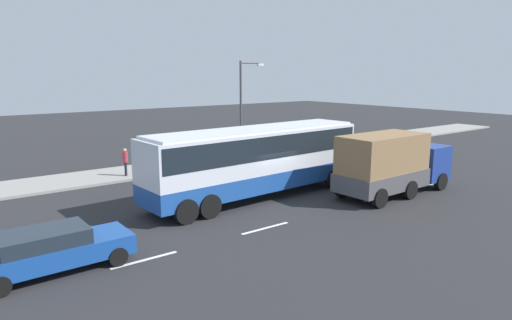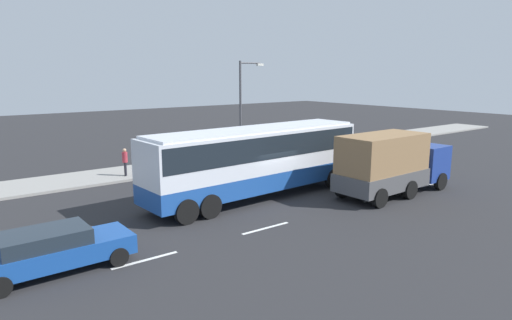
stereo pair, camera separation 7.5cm
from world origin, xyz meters
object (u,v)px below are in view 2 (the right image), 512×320
cargo_truck (392,163)px  street_lamp (243,104)px  car_blue_saloon (53,249)px  pedestrian_near_curb (125,160)px  coach_bus (257,155)px

cargo_truck → street_lamp: (-1.23, 11.66, 2.51)m
car_blue_saloon → pedestrian_near_curb: 13.24m
coach_bus → cargo_truck: size_ratio=1.71×
car_blue_saloon → street_lamp: 19.12m
cargo_truck → pedestrian_near_curb: 15.60m
car_blue_saloon → street_lamp: size_ratio=0.68×
car_blue_saloon → coach_bus: bearing=15.4°
coach_bus → street_lamp: 9.41m
coach_bus → car_blue_saloon: bearing=-166.7°
coach_bus → street_lamp: size_ratio=1.76×
street_lamp → car_blue_saloon: bearing=-144.7°
coach_bus → cargo_truck: 7.15m
coach_bus → car_blue_saloon: 11.07m
cargo_truck → pedestrian_near_curb: size_ratio=4.28×
car_blue_saloon → cargo_truck: bearing=-3.3°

